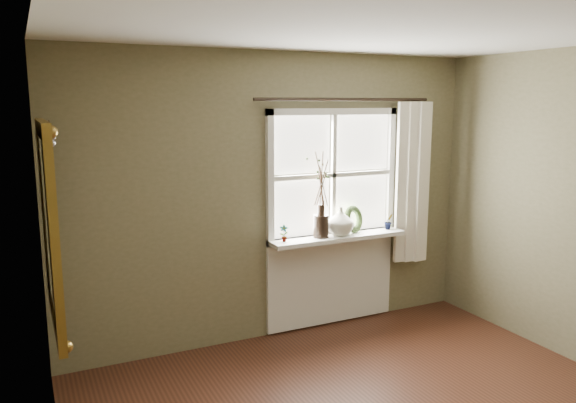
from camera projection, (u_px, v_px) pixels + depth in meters
The scene contains 14 objects.
ceiling at pixel (462, 14), 2.87m from camera, with size 4.50×4.50×0.00m, color silver.
wall_back at pixel (277, 197), 5.14m from camera, with size 4.00×0.10×2.60m, color #6C6547.
wall_left at pixel (47, 321), 2.22m from camera, with size 0.10×4.50×2.60m, color #6C6547.
window_frame at pixel (333, 175), 5.28m from camera, with size 1.36×0.06×1.24m.
window_sill at pixel (338, 237), 5.28m from camera, with size 1.36×0.26×0.04m, color white.
window_apron at pixel (331, 279), 5.46m from camera, with size 1.36×0.04×0.88m, color white.
dark_jug at pixel (321, 226), 5.18m from camera, with size 0.14×0.14×0.21m, color black.
cream_vase at pixel (340, 221), 5.27m from camera, with size 0.26×0.26×0.27m, color beige.
wreath at pixel (353, 222), 5.38m from camera, with size 0.27×0.27×0.06m, color #2B3E1B.
potted_plant_left at pixel (284, 233), 5.03m from camera, with size 0.08×0.06×0.15m, color #2B3E1B.
potted_plant_right at pixel (389, 221), 5.51m from camera, with size 0.09×0.07×0.16m, color #2B3E1B.
curtain at pixel (411, 183), 5.57m from camera, with size 0.36×0.12×1.59m, color #EEE6CE.
curtain_rod at pixel (346, 99), 5.15m from camera, with size 0.03×0.03×1.84m, color black.
gilt_mirror at pixel (49, 225), 3.52m from camera, with size 0.10×1.10×1.31m.
Camera 1 is at (-2.10, -2.31, 2.15)m, focal length 35.00 mm.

